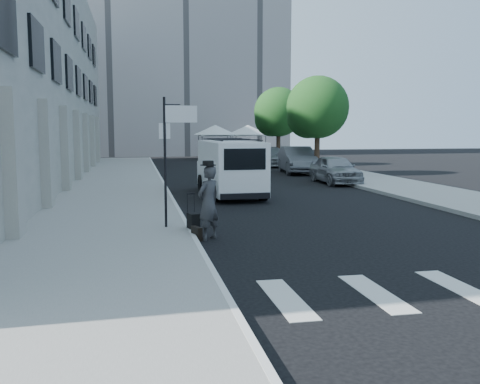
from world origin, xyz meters
name	(u,v)px	position (x,y,z in m)	size (l,w,h in m)	color
ground	(291,255)	(0.00, 0.00, 0.00)	(120.00, 120.00, 0.00)	black
sidewalk_left	(118,184)	(-4.25, 16.00, 0.07)	(4.50, 48.00, 0.15)	gray
sidewalk_right	(338,173)	(9.00, 20.00, 0.07)	(4.00, 56.00, 0.15)	gray
building_far	(181,42)	(2.00, 50.00, 12.50)	(22.00, 12.00, 25.00)	slate
sign_pole	(173,135)	(-2.36, 3.20, 2.65)	(1.03, 0.07, 3.50)	black
tree_near	(315,110)	(7.50, 20.15, 3.97)	(3.80, 3.83, 6.03)	black
tree_far	(277,114)	(7.50, 29.15, 3.97)	(3.80, 3.83, 6.03)	black
tent_left	(215,130)	(4.00, 38.00, 2.71)	(4.00, 4.00, 3.20)	black
tent_right	(248,130)	(7.20, 38.50, 2.71)	(4.00, 4.00, 3.20)	black
businessman	(208,203)	(-1.60, 2.00, 0.95)	(0.69, 0.45, 1.89)	#363638
briefcase	(197,233)	(-1.90, 2.00, 0.17)	(0.12, 0.44, 0.34)	black
suitcase	(193,224)	(-1.90, 2.77, 0.29)	(0.34, 0.44, 1.09)	black
cargo_van	(230,167)	(0.55, 11.02, 1.19)	(2.27, 6.12, 2.29)	white
parked_car_a	(335,169)	(6.80, 14.85, 0.73)	(1.74, 4.31, 1.47)	gray
parked_car_b	(297,160)	(6.79, 21.48, 0.85)	(1.80, 5.16, 1.70)	#5A5C62
parked_car_c	(271,157)	(6.80, 28.15, 0.73)	(2.03, 5.00, 1.45)	#98999F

